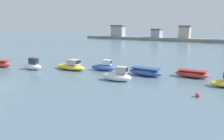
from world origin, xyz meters
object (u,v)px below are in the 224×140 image
moored_boat_7 (192,74)px  mooring_buoy_4 (198,95)px  moored_boat_4 (104,67)px  moored_boat_2 (33,65)px  mooring_buoy_3 (100,66)px  moored_boat_6 (145,72)px  moored_boat_1 (0,64)px  moored_boat_3 (71,66)px  moored_boat_5 (118,76)px

moored_boat_7 → mooring_buoy_4: size_ratio=10.17×
moored_boat_4 → mooring_buoy_4: bearing=-32.5°
moored_boat_2 → mooring_buoy_3: bearing=35.8°
moored_boat_6 → moored_boat_2: bearing=-159.4°
moored_boat_1 → moored_boat_2: bearing=-1.0°
mooring_buoy_4 → moored_boat_6: bearing=146.4°
moored_boat_2 → moored_boat_3: (4.85, 3.06, -0.08)m
moored_boat_4 → moored_boat_6: (6.29, 0.47, -0.06)m
mooring_buoy_3 → mooring_buoy_4: mooring_buoy_4 is taller
moored_boat_2 → moored_boat_6: size_ratio=0.76×
moored_boat_6 → mooring_buoy_4: (7.14, -4.75, -0.29)m
mooring_buoy_4 → moored_boat_7: bearing=104.7°
moored_boat_2 → moored_boat_5: bearing=-2.5°
moored_boat_2 → moored_boat_1: bearing=-174.0°
moored_boat_2 → moored_boat_6: bearing=10.9°
moored_boat_2 → moored_boat_4: (9.25, 5.27, -0.07)m
moored_boat_3 → moored_boat_5: 9.08m
moored_boat_4 → moored_boat_5: 5.83m
moored_boat_7 → mooring_buoy_4: bearing=-78.6°
moored_boat_3 → mooring_buoy_4: size_ratio=13.12×
moored_boat_5 → moored_boat_7: moored_boat_5 is taller
moored_boat_4 → mooring_buoy_3: moored_boat_4 is taller
moored_boat_3 → mooring_buoy_4: (17.83, -2.08, -0.34)m
moored_boat_7 → mooring_buoy_3: (-13.71, -0.98, -0.25)m
moored_boat_2 → mooring_buoy_4: size_ratio=8.52×
mooring_buoy_4 → moored_boat_2: bearing=-177.5°
moored_boat_6 → mooring_buoy_4: size_ratio=11.23×
moored_boat_2 → moored_boat_3: bearing=23.0°
moored_boat_1 → mooring_buoy_3: moored_boat_1 is taller
moored_boat_1 → moored_boat_7: moored_boat_1 is taller
moored_boat_4 → moored_boat_5: bearing=-53.3°
moored_boat_3 → moored_boat_7: moored_boat_3 is taller
moored_boat_5 → mooring_buoy_4: (8.87, -0.66, -0.41)m
moored_boat_1 → moored_boat_6: 22.84m
moored_boat_5 → mooring_buoy_3: 8.68m
moored_boat_3 → mooring_buoy_3: 4.66m
moored_boat_6 → mooring_buoy_3: moored_boat_6 is taller
moored_boat_4 → moored_boat_1: bearing=-170.4°
moored_boat_1 → moored_boat_6: (21.60, 7.40, -0.03)m
moored_boat_4 → moored_boat_5: (4.56, -3.63, 0.05)m
moored_boat_2 → moored_boat_3: 5.74m
moored_boat_4 → moored_boat_3: bearing=-168.2°
moored_boat_5 → mooring_buoy_3: (-6.71, 5.49, -0.41)m
moored_boat_4 → mooring_buoy_3: bearing=124.4°
moored_boat_4 → moored_boat_7: (11.56, 2.84, -0.11)m
moored_boat_6 → mooring_buoy_4: bearing=-33.3°
moored_boat_3 → moored_boat_7: (15.97, 5.05, -0.09)m
moored_boat_1 → mooring_buoy_4: (28.74, 2.65, -0.32)m
moored_boat_6 → moored_boat_5: bearing=-112.6°
moored_boat_3 → moored_boat_6: 11.02m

